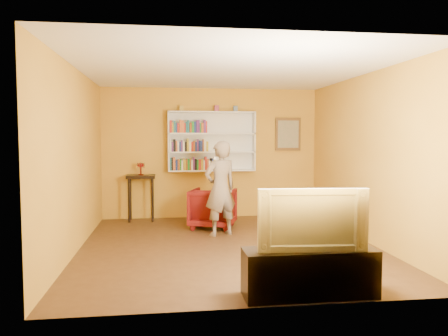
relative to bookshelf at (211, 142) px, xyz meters
The scene contains 16 objects.
room_shell 2.48m from the bookshelf, 90.00° to the right, with size 5.30×5.80×2.88m.
bookshelf is the anchor object (origin of this frame).
books_row_lower 0.62m from the bookshelf, 165.15° to the right, with size 0.95×0.19×0.27m.
books_row_middle 0.49m from the bookshelf, 167.35° to the right, with size 0.78×0.19×0.26m.
books_row_upper 0.57m from the bookshelf, 167.66° to the right, with size 0.75×0.19×0.27m.
ornament_left 0.92m from the bookshelf, behind, with size 0.08×0.08×0.11m, color gold.
ornament_centre 0.69m from the bookshelf, 30.75° to the right, with size 0.09×0.09×0.12m, color #97324D.
ornament_right 0.84m from the bookshelf, ahead, with size 0.09×0.09×0.12m, color slate.
framed_painting 1.66m from the bookshelf, ahead, with size 0.55×0.05×0.70m.
console_table 1.67m from the bookshelf, behind, with size 0.57×0.43×0.93m.
ruby_lustre 1.53m from the bookshelf, behind, with size 0.16×0.15×0.25m.
armchair 1.61m from the bookshelf, 94.54° to the right, with size 0.79×0.81×0.74m, color #4B0508.
person 1.86m from the bookshelf, 90.90° to the right, with size 0.59×0.39×1.62m, color #736254.
game_remote 1.96m from the bookshelf, 94.46° to the right, with size 0.04×0.15×0.04m, color silver.
tv_cabinet 4.88m from the bookshelf, 83.25° to the right, with size 1.41×0.42×0.50m, color black.
television 4.75m from the bookshelf, 83.25° to the right, with size 1.14×0.15×0.66m, color black.
Camera 1 is at (-0.95, -6.62, 1.68)m, focal length 35.00 mm.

